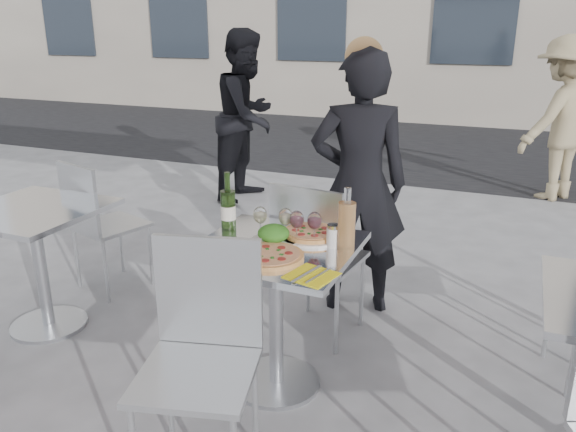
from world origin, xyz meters
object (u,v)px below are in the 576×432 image
at_px(salad_plate, 274,235).
at_px(sugar_shaker, 333,236).
at_px(napkin_right, 312,275).
at_px(pizza_near, 270,256).
at_px(wineglass_red_a, 297,221).
at_px(wineglass_white_a, 260,216).
at_px(wineglass_white_b, 286,218).
at_px(chair_near, 202,341).
at_px(wineglass_red_b, 314,222).
at_px(woman_diner, 359,185).
at_px(pedestrian_a, 247,116).
at_px(main_table, 276,287).
at_px(napkin_left, 199,255).
at_px(chair_far, 314,250).
at_px(wine_bottle, 228,208).
at_px(side_table_left, 37,243).
at_px(carafe, 346,224).
at_px(side_chair_lfar, 97,217).
at_px(pizza_far, 311,234).
at_px(pedestrian_b, 562,119).

height_order(salad_plate, sugar_shaker, sugar_shaker).
distance_m(salad_plate, napkin_right, 0.41).
bearing_deg(pizza_near, salad_plate, 109.03).
relative_size(sugar_shaker, wineglass_red_a, 0.68).
xyz_separation_m(wineglass_white_a, wineglass_white_b, (0.12, 0.03, 0.00)).
relative_size(chair_near, wineglass_red_b, 6.02).
xyz_separation_m(woman_diner, sugar_shaker, (0.13, -0.88, -0.01)).
relative_size(pedestrian_a, wineglass_red_a, 10.88).
bearing_deg(main_table, wineglass_white_a, 147.07).
bearing_deg(napkin_left, chair_far, 70.00).
height_order(main_table, salad_plate, salad_plate).
bearing_deg(sugar_shaker, wine_bottle, 177.94).
relative_size(side_table_left, chair_near, 0.79).
height_order(chair_far, wineglass_red_a, chair_far).
height_order(woman_diner, wineglass_white_b, woman_diner).
xyz_separation_m(main_table, wineglass_white_a, (-0.11, 0.07, 0.32)).
bearing_deg(side_table_left, wineglass_red_a, 2.89).
bearing_deg(wineglass_red_a, salad_plate, -159.18).
distance_m(wineglass_white_b, wineglass_red_a, 0.07).
relative_size(pedestrian_a, napkin_left, 8.55).
distance_m(main_table, woman_diner, 1.02).
distance_m(wineglass_red_a, napkin_left, 0.48).
distance_m(wineglass_red_a, napkin_right, 0.39).
height_order(carafe, wineglass_red_b, carafe).
bearing_deg(chair_near, wineglass_red_a, 64.66).
bearing_deg(chair_near, sugar_shaker, 51.53).
bearing_deg(side_chair_lfar, wineglass_white_a, 179.37).
relative_size(chair_far, wine_bottle, 3.16).
bearing_deg(wineglass_white_b, pedestrian_a, 119.82).
bearing_deg(carafe, pedestrian_a, 124.16).
height_order(pizza_far, salad_plate, salad_plate).
relative_size(pizza_near, salad_plate, 1.37).
height_order(wineglass_red_b, napkin_left, wineglass_red_b).
relative_size(side_chair_lfar, woman_diner, 0.56).
bearing_deg(pedestrian_a, main_table, -147.74).
bearing_deg(chair_near, napkin_right, 32.11).
distance_m(wineglass_white_a, wineglass_red_b, 0.27).
xyz_separation_m(wine_bottle, wineglass_red_a, (0.38, -0.04, -0.00)).
xyz_separation_m(chair_near, pizza_far, (0.16, 0.76, 0.20)).
bearing_deg(main_table, pizza_far, 57.87).
height_order(pizza_far, napkin_right, pizza_far).
distance_m(sugar_shaker, wineglass_white_b, 0.25).
bearing_deg(side_table_left, pizza_near, -5.22).
bearing_deg(pedestrian_b, wineglass_white_a, 18.07).
bearing_deg(wine_bottle, wineglass_red_a, -5.52).
height_order(side_table_left, salad_plate, salad_plate).
relative_size(salad_plate, wineglass_white_b, 1.40).
distance_m(main_table, side_table_left, 1.50).
bearing_deg(wineglass_red_a, side_table_left, -177.11).
distance_m(main_table, pizza_near, 0.26).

